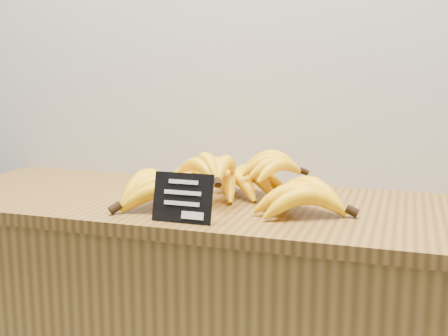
% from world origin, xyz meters
% --- Properties ---
extents(counter_top, '(1.56, 0.54, 0.03)m').
position_xyz_m(counter_top, '(-0.00, 2.75, 0.92)').
color(counter_top, brown).
rests_on(counter_top, counter).
extents(chalkboard_sign, '(0.13, 0.03, 0.10)m').
position_xyz_m(chalkboard_sign, '(-0.04, 2.54, 0.98)').
color(chalkboard_sign, black).
rests_on(chalkboard_sign, counter_top).
extents(banana_pile, '(0.58, 0.41, 0.12)m').
position_xyz_m(banana_pile, '(0.00, 2.74, 0.97)').
color(banana_pile, yellow).
rests_on(banana_pile, counter_top).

